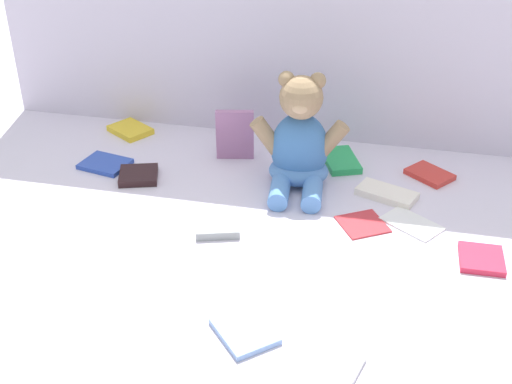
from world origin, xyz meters
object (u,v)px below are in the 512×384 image
at_px(book_case_7, 412,223).
at_px(book_case_10, 130,130).
at_px(book_case_8, 245,331).
at_px(book_case_12, 340,160).
at_px(book_case_0, 481,259).
at_px(book_case_3, 363,223).
at_px(book_case_11, 105,164).
at_px(teddy_bear, 299,145).
at_px(book_case_6, 235,135).
at_px(book_case_9, 387,194).
at_px(book_case_2, 326,372).
at_px(book_case_5, 217,224).
at_px(book_case_1, 139,175).
at_px(book_case_4, 430,174).

distance_m(book_case_7, book_case_10, 0.85).
height_order(book_case_7, book_case_8, book_case_8).
bearing_deg(book_case_12, book_case_0, -69.31).
distance_m(book_case_3, book_case_12, 0.29).
bearing_deg(book_case_10, book_case_11, 35.46).
xyz_separation_m(teddy_bear, book_case_11, (-0.50, -0.02, -0.10)).
bearing_deg(teddy_bear, book_case_10, 155.14).
relative_size(book_case_3, book_case_12, 0.73).
xyz_separation_m(book_case_7, book_case_11, (-0.78, 0.11, 0.00)).
bearing_deg(book_case_6, book_case_9, -27.16).
bearing_deg(book_case_9, book_case_7, -129.59).
xyz_separation_m(teddy_bear, book_case_6, (-0.18, 0.09, -0.04)).
distance_m(teddy_bear, book_case_12, 0.18).
bearing_deg(book_case_12, book_case_2, -107.13).
bearing_deg(book_case_12, book_case_8, -119.64).
height_order(book_case_7, book_case_11, book_case_11).
relative_size(book_case_11, book_case_12, 0.88).
bearing_deg(book_case_7, book_case_9, 64.42).
xyz_separation_m(book_case_2, book_case_6, (-0.33, 0.72, 0.06)).
height_order(teddy_bear, book_case_0, teddy_bear).
relative_size(book_case_2, book_case_12, 0.94).
relative_size(book_case_5, book_case_6, 0.77).
distance_m(book_case_3, book_case_8, 0.44).
distance_m(book_case_1, book_case_6, 0.27).
relative_size(teddy_bear, book_case_8, 2.53).
bearing_deg(book_case_11, book_case_7, -86.15).
height_order(book_case_0, book_case_10, book_case_10).
distance_m(book_case_5, book_case_12, 0.43).
height_order(book_case_4, book_case_11, book_case_4).
relative_size(book_case_4, book_case_10, 0.94).
distance_m(book_case_0, book_case_3, 0.26).
xyz_separation_m(teddy_bear, book_case_7, (0.28, -0.13, -0.10)).
bearing_deg(book_case_3, book_case_0, -139.75).
xyz_separation_m(book_case_3, book_case_7, (0.11, 0.03, 0.00)).
relative_size(teddy_bear, book_case_9, 2.04).
bearing_deg(teddy_bear, book_case_5, -127.02).
relative_size(book_case_7, book_case_8, 1.15).
xyz_separation_m(book_case_3, book_case_5, (-0.32, -0.08, 0.01)).
distance_m(book_case_1, book_case_4, 0.73).
height_order(book_case_1, book_case_7, book_case_1).
relative_size(book_case_9, book_case_11, 1.19).
height_order(teddy_bear, book_case_2, teddy_bear).
relative_size(teddy_bear, book_case_7, 2.21).
distance_m(book_case_3, book_case_5, 0.33).
bearing_deg(book_case_1, book_case_3, 63.55).
bearing_deg(book_case_2, book_case_8, -7.28).
height_order(book_case_2, book_case_12, book_case_12).
relative_size(book_case_2, book_case_10, 1.11).
bearing_deg(book_case_0, book_case_4, 106.03).
relative_size(book_case_6, book_case_12, 1.03).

